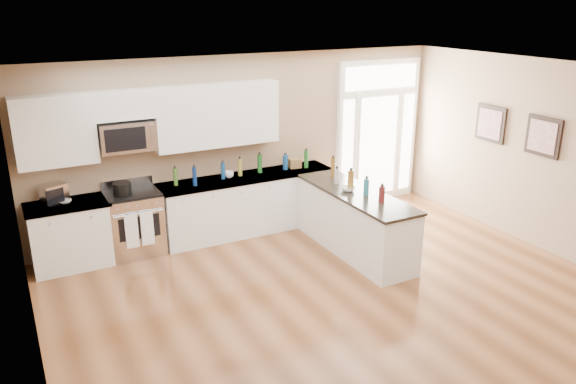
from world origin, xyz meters
The scene contains 20 objects.
ground centered at (0.00, 0.00, 0.00)m, with size 8.00×8.00×0.00m, color #5B3319.
room_shell centered at (0.00, 0.00, 1.71)m, with size 8.00×8.00×8.00m.
back_cabinet_left centered at (-2.87, 3.69, 0.44)m, with size 1.10×0.66×0.94m.
back_cabinet_right centered at (-0.16, 3.69, 0.44)m, with size 2.85×0.66×0.94m.
peninsula_cabinet centered at (0.93, 2.24, 0.43)m, with size 0.69×2.32×0.94m.
upper_cabinet_left centered at (-2.88, 3.83, 1.93)m, with size 1.04×0.33×0.95m, color white.
upper_cabinet_right centered at (-0.57, 3.83, 1.93)m, with size 1.94×0.33×0.95m, color white.
upper_cabinet_short centered at (-1.95, 3.83, 2.20)m, with size 0.82×0.33×0.40m, color white.
microwave centered at (-1.95, 3.80, 1.76)m, with size 0.78×0.41×0.42m.
entry_door centered at (2.55, 3.95, 1.30)m, with size 1.70×0.10×2.60m.
wall_art_near centered at (3.47, 2.20, 1.70)m, with size 0.05×0.58×0.58m.
wall_art_far centered at (3.47, 1.20, 1.70)m, with size 0.05×0.58×0.58m.
kitchen_range centered at (-1.98, 3.69, 0.48)m, with size 0.76×0.68×1.08m.
stockpot centered at (-2.11, 3.65, 1.05)m, with size 0.26×0.26×0.20m, color black.
toaster_oven centered at (-3.00, 3.78, 1.07)m, with size 0.31×0.25×0.27m, color silver.
cardboard_box centered at (0.73, 3.74, 1.02)m, with size 0.19×0.14×0.16m, color brown.
bowl_left centered at (-2.88, 3.71, 0.96)m, with size 0.17×0.17×0.04m, color white.
bowl_peninsula centered at (0.84, 2.32, 0.97)m, with size 0.20×0.20×0.06m, color white.
cup_counter centered at (-0.45, 3.73, 0.99)m, with size 0.13×0.13×0.11m, color white.
counter_bottles centered at (0.39, 3.06, 1.07)m, with size 2.37×2.15×0.32m.
Camera 1 is at (-3.54, -4.13, 3.58)m, focal length 35.00 mm.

